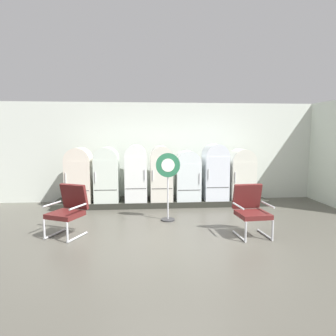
{
  "coord_description": "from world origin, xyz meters",
  "views": [
    {
      "loc": [
        -0.53,
        -5.18,
        2.0
      ],
      "look_at": [
        0.15,
        2.75,
        1.07
      ],
      "focal_mm": 31.91,
      "sensor_mm": 36.0,
      "label": 1
    }
  ],
  "objects": [
    {
      "name": "refrigerator_4",
      "position": [
        0.71,
        2.92,
        0.87
      ],
      "size": [
        0.66,
        0.68,
        1.37
      ],
      "color": "white",
      "rests_on": "display_plinth"
    },
    {
      "name": "refrigerator_2",
      "position": [
        -0.71,
        2.91,
        0.97
      ],
      "size": [
        0.59,
        0.67,
        1.53
      ],
      "color": "white",
      "rests_on": "display_plinth"
    },
    {
      "name": "refrigerator_0",
      "position": [
        -2.23,
        2.91,
        0.93
      ],
      "size": [
        0.66,
        0.67,
        1.46
      ],
      "color": "silver",
      "rests_on": "display_plinth"
    },
    {
      "name": "sign_stand",
      "position": [
        0.04,
        1.48,
        0.84
      ],
      "size": [
        0.55,
        0.32,
        1.56
      ],
      "color": "#2D2D30",
      "rests_on": "ground"
    },
    {
      "name": "refrigerator_3",
      "position": [
        -0.02,
        2.91,
        0.95
      ],
      "size": [
        0.6,
        0.68,
        1.5
      ],
      "color": "silver",
      "rests_on": "display_plinth"
    },
    {
      "name": "refrigerator_6",
      "position": [
        2.23,
        2.92,
        0.89
      ],
      "size": [
        0.67,
        0.68,
        1.41
      ],
      "color": "silver",
      "rests_on": "display_plinth"
    },
    {
      "name": "armchair_left",
      "position": [
        -1.98,
        0.67,
        0.54
      ],
      "size": [
        0.82,
        0.85,
        0.99
      ],
      "color": "silver",
      "rests_on": "ground"
    },
    {
      "name": "ground",
      "position": [
        0.0,
        0.0,
        -0.03
      ],
      "size": [
        12.0,
        10.0,
        0.05
      ],
      "primitive_type": "cube",
      "color": "#524F46"
    },
    {
      "name": "side_wall_right",
      "position": [
        4.66,
        2.47,
        1.43
      ],
      "size": [
        0.16,
        2.2,
        2.88
      ],
      "color": "silver",
      "rests_on": "ground"
    },
    {
      "name": "back_wall",
      "position": [
        0.0,
        3.66,
        1.45
      ],
      "size": [
        11.76,
        0.12,
        2.88
      ],
      "color": "silver",
      "rests_on": "ground"
    },
    {
      "name": "refrigerator_5",
      "position": [
        1.49,
        2.93,
        0.98
      ],
      "size": [
        0.65,
        0.72,
        1.55
      ],
      "color": "white",
      "rests_on": "display_plinth"
    },
    {
      "name": "armchair_right",
      "position": [
        1.58,
        0.37,
        0.54
      ],
      "size": [
        0.68,
        0.72,
        0.99
      ],
      "color": "silver",
      "rests_on": "ground"
    },
    {
      "name": "refrigerator_1",
      "position": [
        -1.5,
        2.89,
        0.93
      ],
      "size": [
        0.64,
        0.63,
        1.47
      ],
      "color": "silver",
      "rests_on": "display_plinth"
    },
    {
      "name": "display_plinth",
      "position": [
        0.0,
        3.02,
        0.08
      ],
      "size": [
        5.83,
        0.95,
        0.15
      ],
      "primitive_type": "cube",
      "color": "#2B2C25",
      "rests_on": "ground"
    }
  ]
}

